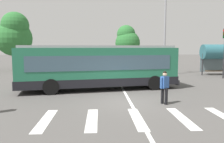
# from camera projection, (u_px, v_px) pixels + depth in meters

# --- Properties ---
(ground_plane) EXTENTS (160.00, 160.00, 0.00)m
(ground_plane) POSITION_uv_depth(u_px,v_px,m) (126.00, 102.00, 12.07)
(ground_plane) COLOR #514F4C
(city_transit_bus) EXTENTS (11.26, 4.45, 3.06)m
(city_transit_bus) POSITION_uv_depth(u_px,v_px,m) (99.00, 67.00, 15.54)
(city_transit_bus) COLOR black
(city_transit_bus) RESTS_ON ground_plane
(pedestrian_crossing_street) EXTENTS (0.50, 0.44, 1.72)m
(pedestrian_crossing_street) POSITION_uv_depth(u_px,v_px,m) (165.00, 86.00, 11.47)
(pedestrian_crossing_street) COLOR black
(pedestrian_crossing_street) RESTS_ON ground_plane
(parked_car_white) EXTENTS (2.14, 4.62, 1.35)m
(parked_car_white) POSITION_uv_depth(u_px,v_px,m) (71.00, 65.00, 27.72)
(parked_car_white) COLOR black
(parked_car_white) RESTS_ON ground_plane
(parked_car_charcoal) EXTENTS (2.24, 4.65, 1.35)m
(parked_car_charcoal) POSITION_uv_depth(u_px,v_px,m) (93.00, 65.00, 27.14)
(parked_car_charcoal) COLOR black
(parked_car_charcoal) RESTS_ON ground_plane
(parked_car_teal) EXTENTS (2.28, 4.67, 1.35)m
(parked_car_teal) POSITION_uv_depth(u_px,v_px,m) (116.00, 65.00, 28.02)
(parked_car_teal) COLOR black
(parked_car_teal) RESTS_ON ground_plane
(parked_car_champagne) EXTENTS (2.00, 4.57, 1.35)m
(parked_car_champagne) POSITION_uv_depth(u_px,v_px,m) (137.00, 65.00, 27.93)
(parked_car_champagne) COLOR black
(parked_car_champagne) RESTS_ON ground_plane
(bus_stop_shelter) EXTENTS (3.75, 1.54, 3.25)m
(bus_stop_shelter) POSITION_uv_depth(u_px,v_px,m) (220.00, 52.00, 23.46)
(bus_stop_shelter) COLOR #28282B
(bus_stop_shelter) RESTS_ON ground_plane
(twin_arm_street_lamp) EXTENTS (4.21, 0.32, 10.38)m
(twin_arm_street_lamp) POSITION_uv_depth(u_px,v_px,m) (165.00, 16.00, 23.34)
(twin_arm_street_lamp) COLOR #939399
(twin_arm_street_lamp) RESTS_ON ground_plane
(background_tree_left) EXTENTS (4.50, 4.50, 7.35)m
(background_tree_left) POSITION_uv_depth(u_px,v_px,m) (14.00, 35.00, 28.16)
(background_tree_left) COLOR brown
(background_tree_left) RESTS_ON ground_plane
(background_tree_right) EXTENTS (3.55, 3.55, 6.13)m
(background_tree_right) POSITION_uv_depth(u_px,v_px,m) (127.00, 41.00, 32.01)
(background_tree_right) COLOR brown
(background_tree_right) RESTS_ON ground_plane
(crosswalk_painted_stripes) EXTENTS (7.93, 2.92, 0.01)m
(crosswalk_painted_stripes) POSITION_uv_depth(u_px,v_px,m) (137.00, 119.00, 9.18)
(crosswalk_painted_stripes) COLOR silver
(crosswalk_painted_stripes) RESTS_ON ground_plane
(lane_center_line) EXTENTS (0.16, 24.00, 0.01)m
(lane_center_line) POSITION_uv_depth(u_px,v_px,m) (126.00, 94.00, 14.07)
(lane_center_line) COLOR silver
(lane_center_line) RESTS_ON ground_plane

